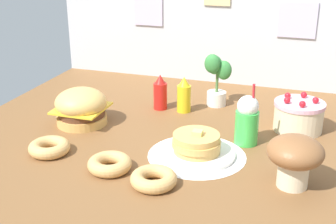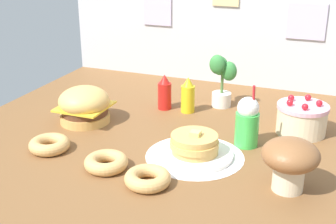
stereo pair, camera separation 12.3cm
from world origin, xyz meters
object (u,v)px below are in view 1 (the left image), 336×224
(layer_cake, at_px, (298,116))
(burger, at_px, (81,107))
(mustard_bottle, at_px, (184,96))
(ketchup_bottle, at_px, (160,93))
(mushroom_stool, at_px, (295,156))
(pancake_stack, at_px, (197,146))
(potted_plant, at_px, (217,78))
(donut_pink_glaze, at_px, (49,147))
(donut_vanilla, at_px, (154,178))
(cream_soda_cup, at_px, (247,120))
(donut_chocolate, at_px, (110,164))

(layer_cake, bearing_deg, burger, -166.26)
(burger, relative_size, mustard_bottle, 1.33)
(burger, xyz_separation_m, ketchup_bottle, (0.34, 0.36, 0.00))
(mustard_bottle, height_order, mushroom_stool, mushroom_stool)
(pancake_stack, xyz_separation_m, potted_plant, (-0.06, 0.72, 0.13))
(donut_pink_glaze, distance_m, mushroom_stool, 1.16)
(mustard_bottle, relative_size, donut_vanilla, 1.08)
(layer_cake, distance_m, cream_soda_cup, 0.35)
(cream_soda_cup, bearing_deg, potted_plant, 118.16)
(pancake_stack, bearing_deg, burger, 165.54)
(cream_soda_cup, bearing_deg, donut_pink_glaze, -155.24)
(pancake_stack, bearing_deg, ketchup_bottle, 124.43)
(layer_cake, xyz_separation_m, donut_chocolate, (-0.78, -0.73, -0.05))
(donut_pink_glaze, bearing_deg, burger, 93.94)
(burger, height_order, potted_plant, potted_plant)
(cream_soda_cup, relative_size, donut_chocolate, 1.61)
(donut_vanilla, bearing_deg, mushroom_stool, 17.65)
(burger, relative_size, potted_plant, 0.87)
(pancake_stack, distance_m, cream_soda_cup, 0.31)
(pancake_stack, bearing_deg, mushroom_stool, -17.91)
(cream_soda_cup, distance_m, donut_vanilla, 0.63)
(burger, bearing_deg, pancake_stack, -14.46)
(burger, xyz_separation_m, mushroom_stool, (1.18, -0.33, 0.04))
(pancake_stack, height_order, ketchup_bottle, ketchup_bottle)
(donut_chocolate, height_order, potted_plant, potted_plant)
(ketchup_bottle, bearing_deg, pancake_stack, -55.57)
(burger, xyz_separation_m, potted_plant, (0.65, 0.53, 0.08))
(donut_vanilla, bearing_deg, burger, 140.18)
(layer_cake, xyz_separation_m, cream_soda_cup, (-0.24, -0.26, 0.04))
(donut_chocolate, xyz_separation_m, donut_vanilla, (0.24, -0.06, 0.00))
(cream_soda_cup, xyz_separation_m, donut_pink_glaze, (-0.90, -0.41, -0.10))
(donut_pink_glaze, relative_size, donut_vanilla, 1.00)
(donut_pink_glaze, relative_size, mushroom_stool, 0.85)
(donut_pink_glaze, bearing_deg, layer_cake, 30.47)
(pancake_stack, xyz_separation_m, ketchup_bottle, (-0.37, 0.54, 0.05))
(donut_chocolate, height_order, donut_vanilla, same)
(burger, distance_m, mustard_bottle, 0.61)
(layer_cake, xyz_separation_m, donut_vanilla, (-0.55, -0.80, -0.05))
(cream_soda_cup, bearing_deg, mustard_bottle, 142.22)
(donut_vanilla, height_order, potted_plant, potted_plant)
(layer_cake, distance_m, ketchup_bottle, 0.82)
(ketchup_bottle, distance_m, donut_chocolate, 0.81)
(cream_soda_cup, height_order, donut_chocolate, cream_soda_cup)
(layer_cake, relative_size, potted_plant, 0.82)
(burger, distance_m, mushroom_stool, 1.23)
(mustard_bottle, bearing_deg, donut_vanilla, -82.13)
(ketchup_bottle, xyz_separation_m, mustard_bottle, (0.15, 0.00, 0.00))
(ketchup_bottle, relative_size, mustard_bottle, 1.00)
(donut_chocolate, relative_size, donut_vanilla, 1.00)
(burger, bearing_deg, potted_plant, 39.03)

